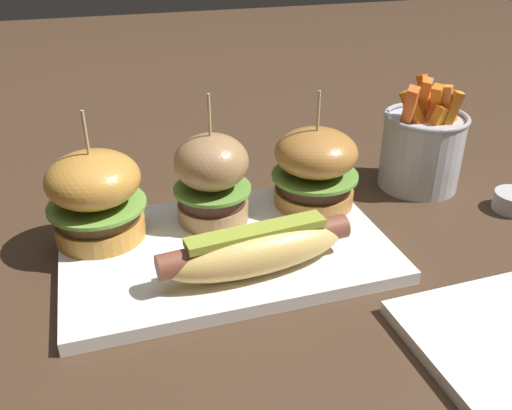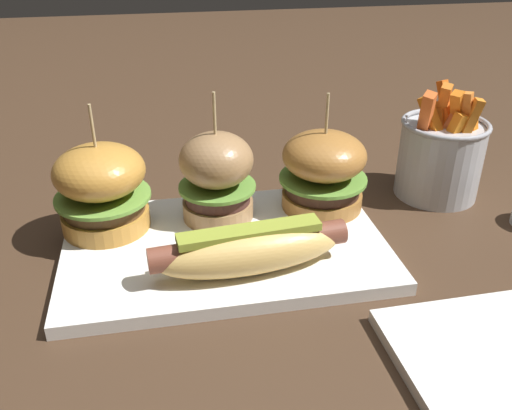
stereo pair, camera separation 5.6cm
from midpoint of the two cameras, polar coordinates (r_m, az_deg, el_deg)
ground_plane at (r=0.58m, az=-0.47°, el=-5.03°), size 3.00×3.00×0.00m
platter_main at (r=0.58m, az=-0.48°, el=-4.45°), size 0.33×0.21×0.01m
hot_dog at (r=0.52m, az=2.44°, el=-4.62°), size 0.19×0.07×0.05m
slider_left at (r=0.59m, az=-13.20°, el=1.71°), size 0.10×0.10×0.14m
slider_center at (r=0.60m, az=-1.75°, el=2.95°), size 0.09×0.09×0.14m
slider_right at (r=0.63m, az=9.59°, el=3.54°), size 0.10×0.10×0.14m
fries_bucket at (r=0.72m, az=20.82°, el=4.83°), size 0.11×0.11×0.14m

